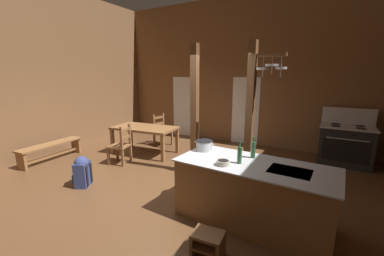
# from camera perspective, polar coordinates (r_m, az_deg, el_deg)

# --- Properties ---
(ground_plane) EXTENTS (8.57, 8.19, 0.10)m
(ground_plane) POSITION_cam_1_polar(r_m,az_deg,el_deg) (4.81, -6.13, -14.19)
(ground_plane) COLOR brown
(wall_back) EXTENTS (8.57, 0.14, 4.38)m
(wall_back) POSITION_cam_1_polar(r_m,az_deg,el_deg) (7.68, 10.28, 12.86)
(wall_back) COLOR brown
(wall_back) RESTS_ON ground_plane
(wall_left) EXTENTS (0.14, 8.19, 4.38)m
(wall_left) POSITION_cam_1_polar(r_m,az_deg,el_deg) (7.36, -33.18, 11.13)
(wall_left) COLOR brown
(wall_left) RESTS_ON ground_plane
(glazed_door_back_left) EXTENTS (1.00, 0.01, 2.05)m
(glazed_door_back_left) POSITION_cam_1_polar(r_m,az_deg,el_deg) (8.42, -1.55, 5.05)
(glazed_door_back_left) COLOR white
(glazed_door_back_left) RESTS_ON ground_plane
(glazed_panel_back_right) EXTENTS (0.84, 0.01, 2.05)m
(glazed_panel_back_right) POSITION_cam_1_polar(r_m,az_deg,el_deg) (7.57, 12.54, 3.93)
(glazed_panel_back_right) COLOR white
(glazed_panel_back_right) RESTS_ON ground_plane
(kitchen_island) EXTENTS (2.21, 1.09, 0.89)m
(kitchen_island) POSITION_cam_1_polar(r_m,az_deg,el_deg) (3.67, 14.15, -14.80)
(kitchen_island) COLOR brown
(kitchen_island) RESTS_ON ground_plane
(stove_range) EXTENTS (1.16, 0.85, 1.32)m
(stove_range) POSITION_cam_1_polar(r_m,az_deg,el_deg) (6.83, 32.63, -3.31)
(stove_range) COLOR black
(stove_range) RESTS_ON ground_plane
(support_post_with_pot_rack) EXTENTS (0.69, 0.26, 2.73)m
(support_post_with_pot_rack) POSITION_cam_1_polar(r_m,az_deg,el_deg) (4.73, 14.21, 4.80)
(support_post_with_pot_rack) COLOR brown
(support_post_with_pot_rack) RESTS_ON ground_plane
(support_post_center) EXTENTS (0.14, 0.14, 2.73)m
(support_post_center) POSITION_cam_1_polar(r_m,az_deg,el_deg) (5.07, 0.63, 4.06)
(support_post_center) COLOR brown
(support_post_center) RESTS_ON ground_plane
(step_stool) EXTENTS (0.38, 0.31, 0.30)m
(step_stool) POSITION_cam_1_polar(r_m,az_deg,el_deg) (3.12, 3.80, -25.52)
(step_stool) COLOR brown
(step_stool) RESTS_ON ground_plane
(dining_table) EXTENTS (1.78, 1.05, 0.74)m
(dining_table) POSITION_cam_1_polar(r_m,az_deg,el_deg) (6.62, -11.20, -0.48)
(dining_table) COLOR brown
(dining_table) RESTS_ON ground_plane
(ladderback_chair_near_window) EXTENTS (0.52, 0.52, 0.95)m
(ladderback_chair_near_window) POSITION_cam_1_polar(r_m,az_deg,el_deg) (7.39, -7.20, -0.60)
(ladderback_chair_near_window) COLOR brown
(ladderback_chair_near_window) RESTS_ON ground_plane
(ladderback_chair_by_post) EXTENTS (0.53, 0.53, 0.95)m
(ladderback_chair_by_post) POSITION_cam_1_polar(r_m,az_deg,el_deg) (6.03, -16.49, -3.97)
(ladderback_chair_by_post) COLOR brown
(ladderback_chair_by_post) RESTS_ON ground_plane
(bench_along_left_wall) EXTENTS (0.46, 1.57, 0.44)m
(bench_along_left_wall) POSITION_cam_1_polar(r_m,az_deg,el_deg) (6.98, -30.49, -4.23)
(bench_along_left_wall) COLOR brown
(bench_along_left_wall) RESTS_ON ground_plane
(backpack) EXTENTS (0.38, 0.39, 0.60)m
(backpack) POSITION_cam_1_polar(r_m,az_deg,el_deg) (5.12, -24.66, -9.16)
(backpack) COLOR navy
(backpack) RESTS_ON ground_plane
(stockpot_on_counter) EXTENTS (0.35, 0.28, 0.17)m
(stockpot_on_counter) POSITION_cam_1_polar(r_m,az_deg,el_deg) (3.95, 2.91, -4.16)
(stockpot_on_counter) COLOR #B7BABF
(stockpot_on_counter) RESTS_ON kitchen_island
(mixing_bowl_on_counter) EXTENTS (0.19, 0.19, 0.07)m
(mixing_bowl_on_counter) POSITION_cam_1_polar(r_m,az_deg,el_deg) (3.35, 7.40, -8.20)
(mixing_bowl_on_counter) COLOR #B2A893
(mixing_bowl_on_counter) RESTS_ON kitchen_island
(bottle_tall_on_counter) EXTENTS (0.07, 0.07, 0.33)m
(bottle_tall_on_counter) POSITION_cam_1_polar(r_m,az_deg,el_deg) (3.69, 14.33, -4.97)
(bottle_tall_on_counter) COLOR #2D5638
(bottle_tall_on_counter) RESTS_ON kitchen_island
(bottle_short_on_counter) EXTENTS (0.06, 0.06, 0.31)m
(bottle_short_on_counter) POSITION_cam_1_polar(r_m,az_deg,el_deg) (3.42, 11.24, -6.29)
(bottle_short_on_counter) COLOR #2D5638
(bottle_short_on_counter) RESTS_ON kitchen_island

